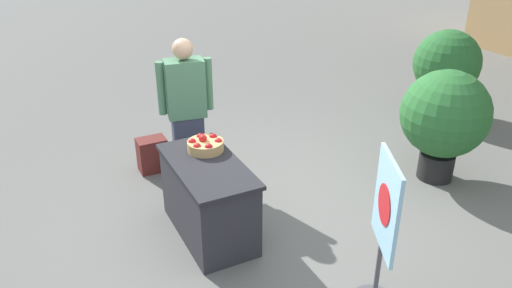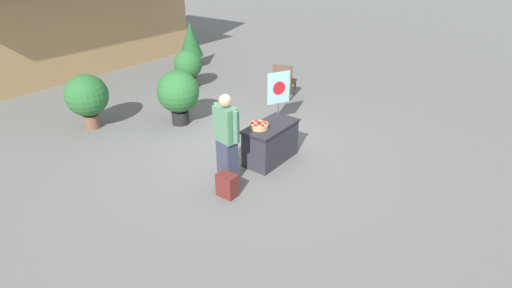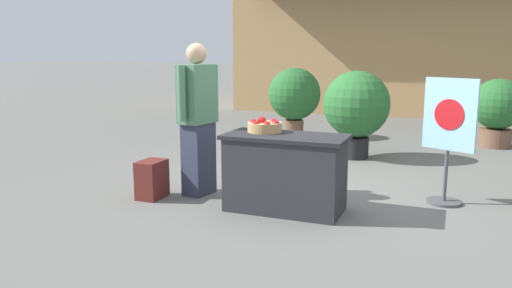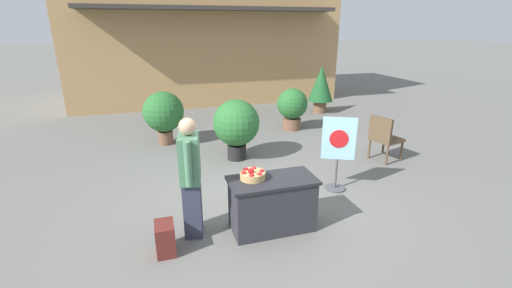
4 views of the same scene
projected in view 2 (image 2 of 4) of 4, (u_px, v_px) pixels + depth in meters
name	position (u px, v px, depth m)	size (l,w,h in m)	color
ground_plane	(242.00, 150.00, 8.54)	(120.00, 120.00, 0.00)	slate
display_table	(271.00, 143.00, 7.97)	(1.22, 0.62, 0.78)	#2D2D33
apple_basket	(259.00, 125.00, 7.63)	(0.35, 0.35, 0.16)	tan
person_visitor	(226.00, 138.00, 7.09)	(0.33, 0.60, 1.69)	#33384C
backpack	(227.00, 185.00, 6.91)	(0.24, 0.34, 0.42)	maroon
poster_board	(278.00, 97.00, 9.35)	(0.53, 0.36, 1.33)	#4C4C51
patio_chair	(284.00, 79.00, 11.11)	(0.67, 0.67, 0.99)	brown
potted_plant_near_right	(188.00, 66.00, 11.89)	(0.85, 0.85, 1.16)	brown
potted_plant_near_left	(87.00, 97.00, 9.21)	(0.98, 0.98, 1.30)	brown
potted_plant_far_right	(178.00, 93.00, 9.43)	(1.00, 1.00, 1.32)	black
potted_plant_far_left	(191.00, 41.00, 13.83)	(0.82, 0.82, 1.55)	brown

